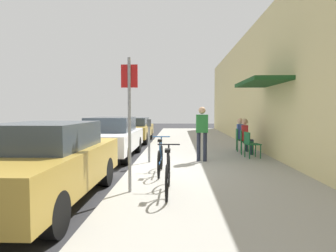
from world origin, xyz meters
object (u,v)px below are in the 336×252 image
at_px(parked_car_2, 133,129).
at_px(pedestrian_standing, 202,129).
at_px(seated_patron_1, 246,135).
at_px(seated_patron_2, 242,133).
at_px(parked_car_0, 43,163).
at_px(street_sign, 129,114).
at_px(cafe_chair_1, 245,140).
at_px(cafe_chair_2, 240,138).
at_px(bicycle_0, 168,175).
at_px(parked_car_1, 111,137).
at_px(bicycle_1, 160,159).
at_px(parking_meter, 149,137).
at_px(cafe_chair_0, 250,143).

height_order(parked_car_2, pedestrian_standing, pedestrian_standing).
xyz_separation_m(seated_patron_1, seated_patron_2, (-0.00, 0.79, 0.00)).
xyz_separation_m(parked_car_0, street_sign, (1.50, 0.45, 0.87)).
xyz_separation_m(cafe_chair_1, seated_patron_1, (0.06, -0.01, 0.19)).
relative_size(parked_car_0, seated_patron_1, 3.41).
bearing_deg(street_sign, seated_patron_2, 59.74).
bearing_deg(seated_patron_2, cafe_chair_2, 175.51).
bearing_deg(bicycle_0, parked_car_2, 102.37).
height_order(parked_car_1, parked_car_2, parked_car_1).
relative_size(parked_car_0, parked_car_2, 1.00).
bearing_deg(street_sign, pedestrian_standing, 64.40).
height_order(cafe_chair_1, seated_patron_1, seated_patron_1).
xyz_separation_m(bicycle_1, cafe_chair_2, (2.86, 4.18, 0.14)).
xyz_separation_m(parked_car_1, parking_meter, (1.55, -1.56, 0.14)).
distance_m(parked_car_1, pedestrian_standing, 3.47).
bearing_deg(cafe_chair_1, cafe_chair_2, 90.06).
distance_m(bicycle_1, seated_patron_1, 4.48).
relative_size(parked_car_1, cafe_chair_0, 5.06).
height_order(cafe_chair_0, seated_patron_1, seated_patron_1).
xyz_separation_m(street_sign, cafe_chair_0, (3.35, 4.19, -1.02)).
xyz_separation_m(parked_car_2, pedestrian_standing, (3.18, -6.64, 0.43)).
bearing_deg(cafe_chair_2, seated_patron_1, -85.64).
bearing_deg(bicycle_1, seated_patron_2, 55.03).
relative_size(bicycle_1, cafe_chair_1, 1.97).
xyz_separation_m(parking_meter, cafe_chair_2, (3.30, 2.57, -0.26)).
xyz_separation_m(parked_car_1, cafe_chair_0, (4.85, -0.65, -0.12)).
bearing_deg(parking_meter, pedestrian_standing, 7.92).
xyz_separation_m(cafe_chair_0, cafe_chair_2, (-0.00, 1.66, 0.00)).
bearing_deg(cafe_chair_2, parked_car_2, 138.45).
relative_size(parked_car_2, cafe_chair_0, 5.06).
distance_m(parked_car_0, bicycle_1, 2.92).
xyz_separation_m(bicycle_1, cafe_chair_1, (2.86, 3.40, 0.14)).
distance_m(parked_car_2, cafe_chair_2, 6.48).
distance_m(parked_car_1, seated_patron_1, 4.91).
height_order(cafe_chair_1, seated_patron_2, seated_patron_2).
height_order(bicycle_0, seated_patron_1, seated_patron_1).
bearing_deg(cafe_chair_2, street_sign, -119.80).
height_order(parking_meter, pedestrian_standing, pedestrian_standing).
xyz_separation_m(bicycle_0, cafe_chair_2, (2.60, 5.95, 0.14)).
relative_size(parked_car_0, pedestrian_standing, 2.59).
xyz_separation_m(parked_car_0, cafe_chair_0, (4.85, 4.63, -0.14)).
relative_size(bicycle_0, cafe_chair_2, 1.97).
relative_size(street_sign, bicycle_0, 1.52).
bearing_deg(pedestrian_standing, seated_patron_2, 53.51).
distance_m(parked_car_1, parking_meter, 2.21).
relative_size(bicycle_0, bicycle_1, 1.00).
xyz_separation_m(street_sign, bicycle_1, (0.49, 1.67, -1.16)).
bearing_deg(cafe_chair_2, bicycle_0, -113.63).
xyz_separation_m(street_sign, bicycle_0, (0.75, -0.10, -1.16)).
height_order(parked_car_0, parking_meter, parked_car_0).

